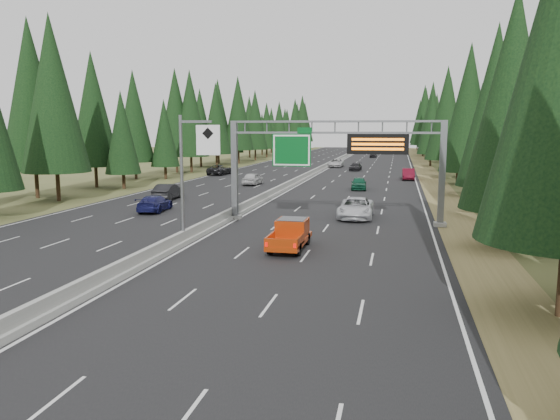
# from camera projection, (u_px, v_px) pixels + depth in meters

# --- Properties ---
(road) EXTENTS (32.00, 260.00, 0.08)m
(road) POSITION_uv_depth(u_px,v_px,m) (315.00, 174.00, 87.38)
(road) COLOR black
(road) RESTS_ON ground
(shoulder_right) EXTENTS (3.60, 260.00, 0.06)m
(shoulder_right) POSITION_uv_depth(u_px,v_px,m) (429.00, 176.00, 83.66)
(shoulder_right) COLOR olive
(shoulder_right) RESTS_ON ground
(shoulder_left) EXTENTS (3.60, 260.00, 0.06)m
(shoulder_left) POSITION_uv_depth(u_px,v_px,m) (209.00, 172.00, 91.11)
(shoulder_left) COLOR #465226
(shoulder_left) RESTS_ON ground
(median_barrier) EXTENTS (0.70, 260.00, 0.85)m
(median_barrier) POSITION_uv_depth(u_px,v_px,m) (315.00, 172.00, 87.33)
(median_barrier) COLOR gray
(median_barrier) RESTS_ON road
(sign_gantry) EXTENTS (16.75, 0.98, 7.80)m
(sign_gantry) POSITION_uv_depth(u_px,v_px,m) (343.00, 155.00, 41.13)
(sign_gantry) COLOR slate
(sign_gantry) RESTS_ON road
(hov_sign_pole) EXTENTS (2.80, 0.50, 8.00)m
(hov_sign_pole) POSITION_uv_depth(u_px,v_px,m) (190.00, 170.00, 33.37)
(hov_sign_pole) COLOR slate
(hov_sign_pole) RESTS_ON road
(tree_row_right) EXTENTS (12.09, 244.32, 18.98)m
(tree_row_right) POSITION_uv_depth(u_px,v_px,m) (460.00, 114.00, 83.72)
(tree_row_right) COLOR black
(tree_row_right) RESTS_ON ground
(tree_row_left) EXTENTS (11.72, 244.63, 18.76)m
(tree_row_left) POSITION_uv_depth(u_px,v_px,m) (178.00, 116.00, 88.17)
(tree_row_left) COLOR black
(tree_row_left) RESTS_ON ground
(silver_minivan) EXTENTS (2.73, 5.89, 1.63)m
(silver_minivan) POSITION_uv_depth(u_px,v_px,m) (356.00, 208.00, 44.22)
(silver_minivan) COLOR silver
(silver_minivan) RESTS_ON road
(red_pickup) EXTENTS (1.89, 5.30, 1.73)m
(red_pickup) POSITION_uv_depth(u_px,v_px,m) (291.00, 232.00, 33.05)
(red_pickup) COLOR black
(red_pickup) RESTS_ON road
(car_ahead_green) EXTENTS (2.00, 4.46, 1.49)m
(car_ahead_green) POSITION_uv_depth(u_px,v_px,m) (359.00, 183.00, 65.00)
(car_ahead_green) COLOR #124E35
(car_ahead_green) RESTS_ON road
(car_ahead_dkred) EXTENTS (1.74, 4.85, 1.59)m
(car_ahead_dkred) POSITION_uv_depth(u_px,v_px,m) (408.00, 174.00, 77.58)
(car_ahead_dkred) COLOR maroon
(car_ahead_dkred) RESTS_ON road
(car_ahead_dkgrey) EXTENTS (2.13, 4.62, 1.31)m
(car_ahead_dkgrey) POSITION_uv_depth(u_px,v_px,m) (355.00, 167.00, 94.48)
(car_ahead_dkgrey) COLOR black
(car_ahead_dkgrey) RESTS_ON road
(car_ahead_white) EXTENTS (2.68, 5.67, 1.56)m
(car_ahead_white) POSITION_uv_depth(u_px,v_px,m) (336.00, 163.00, 103.32)
(car_ahead_white) COLOR silver
(car_ahead_white) RESTS_ON road
(car_ahead_far) EXTENTS (1.68, 4.10, 1.39)m
(car_ahead_far) POSITION_uv_depth(u_px,v_px,m) (373.00, 155.00, 137.67)
(car_ahead_far) COLOR black
(car_ahead_far) RESTS_ON road
(car_onc_near) EXTENTS (1.99, 5.01, 1.62)m
(car_onc_near) POSITION_uv_depth(u_px,v_px,m) (168.00, 192.00, 55.82)
(car_onc_near) COLOR black
(car_onc_near) RESTS_ON road
(car_onc_blue) EXTENTS (2.48, 5.10, 1.43)m
(car_onc_blue) POSITION_uv_depth(u_px,v_px,m) (155.00, 203.00, 47.70)
(car_onc_blue) COLOR #161850
(car_onc_blue) RESTS_ON road
(car_onc_white) EXTENTS (2.03, 4.72, 1.59)m
(car_onc_white) POSITION_uv_depth(u_px,v_px,m) (253.00, 179.00, 70.54)
(car_onc_white) COLOR #BBBBBB
(car_onc_white) RESTS_ON road
(car_onc_far) EXTENTS (2.89, 5.80, 1.58)m
(car_onc_far) POSITION_uv_depth(u_px,v_px,m) (220.00, 170.00, 86.07)
(car_onc_far) COLOR black
(car_onc_far) RESTS_ON road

